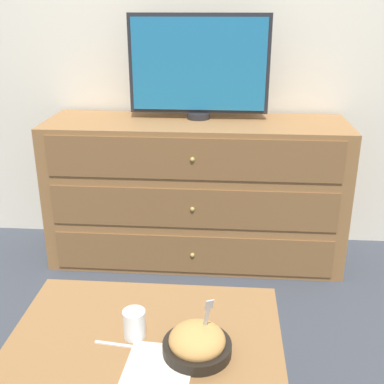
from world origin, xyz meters
name	(u,v)px	position (x,y,z in m)	size (l,w,h in m)	color
ground_plane	(196,234)	(0.00, 0.00, 0.00)	(12.00, 12.00, 0.00)	#383D47
wall_back	(197,26)	(0.00, 0.03, 1.30)	(12.00, 0.05, 2.60)	silver
dresser	(196,192)	(0.02, -0.28, 0.41)	(1.65, 0.51, 0.82)	olive
tv	(199,66)	(0.03, -0.20, 1.11)	(0.76, 0.13, 0.55)	#232328
coffee_table	(147,352)	(-0.04, -1.62, 0.39)	(0.84, 0.58, 0.46)	olive
takeout_bowl	(197,343)	(0.12, -1.70, 0.50)	(0.20, 0.20, 0.20)	black
drink_cup	(134,325)	(-0.08, -1.64, 0.50)	(0.07, 0.07, 0.09)	beige
napkin	(159,366)	(0.02, -1.76, 0.46)	(0.20, 0.20, 0.00)	silver
knife	(127,346)	(-0.09, -1.69, 0.46)	(0.20, 0.03, 0.01)	silver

